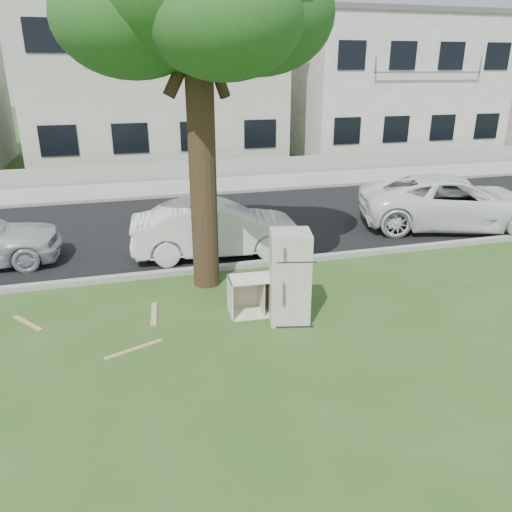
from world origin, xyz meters
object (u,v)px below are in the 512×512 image
object	(u,v)px
cabinet	(254,295)
car_center	(217,228)
car_right	(454,202)
fridge	(290,277)

from	to	relation	value
cabinet	car_center	distance (m)	3.25
cabinet	car_center	xyz separation A→B (m)	(-0.04, 3.24, 0.31)
car_center	car_right	size ratio (longest dim) A/B	0.77
car_center	cabinet	bearing A→B (deg)	-174.67
fridge	car_right	world-z (taller)	fridge
car_center	fridge	bearing A→B (deg)	-166.47
fridge	car_center	world-z (taller)	fridge
cabinet	car_center	size ratio (longest dim) A/B	0.23
fridge	cabinet	bearing A→B (deg)	154.29
fridge	car_right	distance (m)	7.54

